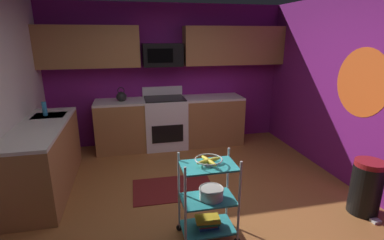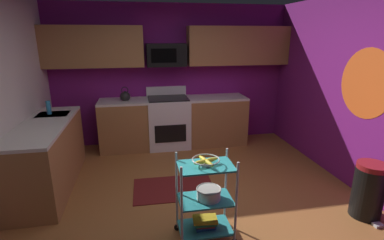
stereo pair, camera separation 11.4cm
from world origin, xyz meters
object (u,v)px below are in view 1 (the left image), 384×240
object	(u,v)px
microwave	(163,55)
dish_soap_bottle	(45,109)
rolling_cart	(208,199)
fruit_bowl	(209,161)
kettle	(121,97)
trash_can	(366,187)
mixing_bowl_large	(211,193)
book_stack	(208,222)
oven_range	(165,122)

from	to	relation	value
microwave	dish_soap_bottle	size ratio (longest dim) A/B	3.50
rolling_cart	fruit_bowl	distance (m)	0.42
rolling_cart	fruit_bowl	xyz separation A→B (m)	(0.00, 0.00, 0.42)
fruit_bowl	kettle	distance (m)	2.82
rolling_cart	trash_can	xyz separation A→B (m)	(1.93, 0.03, -0.12)
mixing_bowl_large	dish_soap_bottle	size ratio (longest dim) A/B	1.26
book_stack	kettle	bearing A→B (deg)	107.36
mixing_bowl_large	trash_can	size ratio (longest dim) A/B	0.38
fruit_bowl	book_stack	xyz separation A→B (m)	(-0.00, 0.00, -0.69)
oven_range	book_stack	world-z (taller)	oven_range
rolling_cart	kettle	world-z (taller)	kettle
rolling_cart	trash_can	distance (m)	1.94
microwave	fruit_bowl	world-z (taller)	microwave
oven_range	dish_soap_bottle	world-z (taller)	dish_soap_bottle
oven_range	book_stack	bearing A→B (deg)	-88.33
microwave	fruit_bowl	distance (m)	2.92
rolling_cart	dish_soap_bottle	size ratio (longest dim) A/B	4.57
oven_range	fruit_bowl	distance (m)	2.72
oven_range	trash_can	distance (m)	3.34
oven_range	fruit_bowl	size ratio (longest dim) A/B	4.04
fruit_bowl	dish_soap_bottle	xyz separation A→B (m)	(-1.91, 1.94, 0.14)
kettle	microwave	bearing A→B (deg)	8.10
oven_range	kettle	bearing A→B (deg)	-179.71
dish_soap_bottle	rolling_cart	bearing A→B (deg)	-45.37
oven_range	fruit_bowl	world-z (taller)	oven_range
fruit_bowl	mixing_bowl_large	size ratio (longest dim) A/B	1.08
dish_soap_bottle	trash_can	bearing A→B (deg)	-26.37
mixing_bowl_large	book_stack	xyz separation A→B (m)	(-0.03, 0.00, -0.33)
mixing_bowl_large	kettle	distance (m)	2.87
mixing_bowl_large	trash_can	world-z (taller)	trash_can
microwave	book_stack	distance (m)	3.18
fruit_bowl	book_stack	size ratio (longest dim) A/B	1.04
oven_range	kettle	world-z (taller)	kettle
rolling_cart	dish_soap_bottle	bearing A→B (deg)	134.63
microwave	kettle	world-z (taller)	microwave
rolling_cart	mixing_bowl_large	world-z (taller)	rolling_cart
mixing_bowl_large	oven_range	bearing A→B (deg)	92.40
trash_can	fruit_bowl	bearing A→B (deg)	-179.10
kettle	dish_soap_bottle	distance (m)	1.31
book_stack	fruit_bowl	bearing A→B (deg)	0.00
mixing_bowl_large	trash_can	distance (m)	1.91
oven_range	trash_can	world-z (taller)	oven_range
oven_range	book_stack	distance (m)	2.71
book_stack	trash_can	size ratio (longest dim) A/B	0.40
oven_range	dish_soap_bottle	size ratio (longest dim) A/B	5.50
kettle	rolling_cart	bearing A→B (deg)	-72.64
rolling_cart	fruit_bowl	size ratio (longest dim) A/B	3.36
oven_range	rolling_cart	xyz separation A→B (m)	(0.08, -2.69, -0.03)
oven_range	microwave	world-z (taller)	microwave
rolling_cart	kettle	distance (m)	2.87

